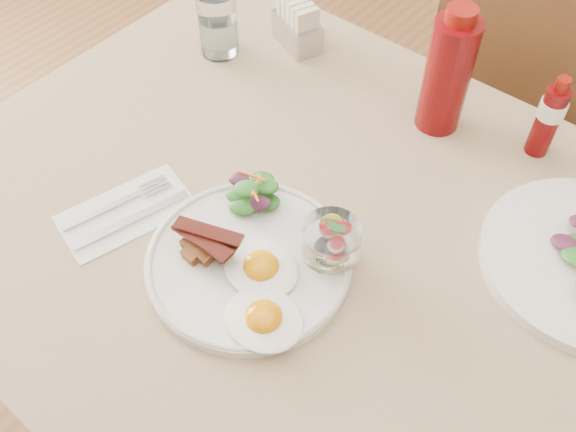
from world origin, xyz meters
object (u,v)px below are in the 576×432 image
(main_plate, at_px, (249,262))
(sugar_caddy, at_px, (297,26))
(table, at_px, (359,293))
(water_glass, at_px, (218,27))
(chair_far, at_px, (531,125))
(hot_sauce_bottle, at_px, (549,117))
(fruit_cup, at_px, (331,241))
(ketchup_bottle, at_px, (448,73))

(main_plate, xyz_separation_m, sugar_caddy, (-0.26, 0.43, 0.03))
(table, xyz_separation_m, water_glass, (-0.47, 0.22, 0.14))
(chair_far, height_order, main_plate, chair_far)
(hot_sauce_bottle, bearing_deg, fruit_cup, -107.01)
(chair_far, xyz_separation_m, ketchup_bottle, (-0.07, -0.36, 0.33))
(main_plate, height_order, fruit_cup, fruit_cup)
(fruit_cup, relative_size, sugar_caddy, 0.71)
(sugar_caddy, bearing_deg, fruit_cup, -24.58)
(table, height_order, sugar_caddy, sugar_caddy)
(ketchup_bottle, bearing_deg, main_plate, -96.75)
(table, xyz_separation_m, hot_sauce_bottle, (0.09, 0.35, 0.16))
(hot_sauce_bottle, height_order, water_glass, hot_sauce_bottle)
(chair_far, distance_m, water_glass, 0.71)
(chair_far, xyz_separation_m, fruit_cup, (-0.03, -0.71, 0.29))
(table, bearing_deg, hot_sauce_bottle, 75.47)
(fruit_cup, bearing_deg, hot_sauce_bottle, 72.99)
(fruit_cup, distance_m, water_glass, 0.51)
(ketchup_bottle, relative_size, water_glass, 1.80)
(ketchup_bottle, xyz_separation_m, water_glass, (-0.41, -0.08, -0.05))
(hot_sauce_bottle, distance_m, water_glass, 0.58)
(main_plate, xyz_separation_m, fruit_cup, (0.09, 0.07, 0.05))
(chair_far, relative_size, fruit_cup, 11.72)
(ketchup_bottle, bearing_deg, water_glass, -168.30)
(sugar_caddy, bearing_deg, chair_far, 63.99)
(chair_far, xyz_separation_m, water_glass, (-0.47, -0.45, 0.28))
(main_plate, xyz_separation_m, ketchup_bottle, (0.05, 0.41, 0.09))
(table, distance_m, ketchup_bottle, 0.36)
(chair_far, xyz_separation_m, main_plate, (-0.12, -0.77, 0.24))
(fruit_cup, relative_size, water_glass, 0.67)
(table, relative_size, chair_far, 1.43)
(hot_sauce_bottle, bearing_deg, main_plate, -114.21)
(main_plate, bearing_deg, hot_sauce_bottle, 65.79)
(main_plate, relative_size, hot_sauce_bottle, 1.97)
(sugar_caddy, distance_m, water_glass, 0.14)
(table, relative_size, fruit_cup, 16.77)
(sugar_caddy, bearing_deg, hot_sauce_bottle, 24.63)
(fruit_cup, xyz_separation_m, water_glass, (-0.44, 0.26, -0.01))
(main_plate, bearing_deg, table, 43.67)
(table, relative_size, ketchup_bottle, 6.23)
(table, bearing_deg, sugar_caddy, 139.51)
(water_glass, bearing_deg, chair_far, 43.31)
(chair_far, distance_m, main_plate, 0.82)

